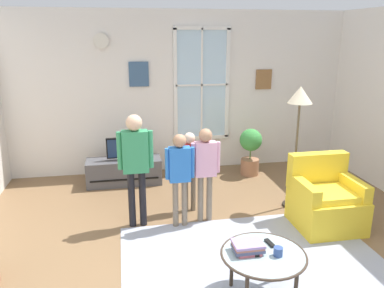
{
  "coord_description": "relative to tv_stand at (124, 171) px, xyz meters",
  "views": [
    {
      "loc": [
        -1.01,
        -3.27,
        2.31
      ],
      "look_at": [
        -0.21,
        1.0,
        1.06
      ],
      "focal_mm": 35.68,
      "sensor_mm": 36.0,
      "label": 1
    }
  ],
  "objects": [
    {
      "name": "back_wall",
      "position": [
        1.03,
        0.6,
        1.16
      ],
      "size": [
        5.73,
        0.17,
        2.71
      ],
      "color": "silver",
      "rests_on": "ground_plane"
    },
    {
      "name": "television",
      "position": [
        0.0,
        -0.0,
        0.39
      ],
      "size": [
        0.51,
        0.08,
        0.36
      ],
      "color": "#4C4C4C",
      "rests_on": "tv_stand"
    },
    {
      "name": "armchair",
      "position": [
        2.43,
        -1.87,
        0.12
      ],
      "size": [
        0.76,
        0.74,
        0.87
      ],
      "color": "yellow",
      "rests_on": "ground_plane"
    },
    {
      "name": "person_pink_shirt",
      "position": [
        0.99,
        -1.48,
        0.56
      ],
      "size": [
        0.37,
        0.17,
        1.22
      ],
      "color": "#726656",
      "rests_on": "ground_plane"
    },
    {
      "name": "potted_plant_by_window",
      "position": [
        2.11,
        0.03,
        0.25
      ],
      "size": [
        0.37,
        0.37,
        0.8
      ],
      "color": "#9E6B4C",
      "rests_on": "ground_plane"
    },
    {
      "name": "ground_plane",
      "position": [
        1.02,
        -2.56,
        -0.21
      ],
      "size": [
        6.33,
        6.8,
        0.02
      ],
      "primitive_type": "cube",
      "color": "brown"
    },
    {
      "name": "person_blue_shirt",
      "position": [
        0.66,
        -1.56,
        0.54
      ],
      "size": [
        0.36,
        0.16,
        1.18
      ],
      "color": "#726656",
      "rests_on": "ground_plane"
    },
    {
      "name": "floor_lamp",
      "position": [
        2.29,
        -1.28,
        1.19
      ],
      "size": [
        0.32,
        0.32,
        1.67
      ],
      "color": "black",
      "rests_on": "ground_plane"
    },
    {
      "name": "tv_stand",
      "position": [
        0.0,
        0.0,
        0.0
      ],
      "size": [
        1.17,
        0.43,
        0.41
      ],
      "color": "#4C4C51",
      "rests_on": "ground_plane"
    },
    {
      "name": "cup",
      "position": [
        1.28,
        -3.1,
        0.3
      ],
      "size": [
        0.08,
        0.08,
        0.08
      ],
      "primitive_type": "cylinder",
      "color": "#334C8C",
      "rests_on": "coffee_table"
    },
    {
      "name": "book_stack",
      "position": [
        1.04,
        -3.0,
        0.31
      ],
      "size": [
        0.26,
        0.2,
        0.1
      ],
      "color": "#B75765",
      "rests_on": "coffee_table"
    },
    {
      "name": "coffee_table",
      "position": [
        1.17,
        -3.05,
        0.23
      ],
      "size": [
        0.76,
        0.76,
        0.46
      ],
      "color": "#99B2B7",
      "rests_on": "ground_plane"
    },
    {
      "name": "remote_near_cup",
      "position": [
        1.29,
        -2.91,
        0.27
      ],
      "size": [
        0.06,
        0.14,
        0.02
      ],
      "primitive_type": "cube",
      "rotation": [
        0.0,
        0.0,
        0.16
      ],
      "color": "black",
      "rests_on": "coffee_table"
    },
    {
      "name": "area_rug",
      "position": [
        1.3,
        -2.69,
        -0.2
      ],
      "size": [
        2.76,
        2.36,
        0.01
      ],
      "primitive_type": "cube",
      "color": "#999EAD",
      "rests_on": "ground_plane"
    },
    {
      "name": "person_red_shirt",
      "position": [
        0.85,
        -1.15,
        0.48
      ],
      "size": [
        0.33,
        0.15,
        1.09
      ],
      "color": "#726656",
      "rests_on": "ground_plane"
    },
    {
      "name": "person_green_shirt",
      "position": [
        0.14,
        -1.45,
        0.69
      ],
      "size": [
        0.43,
        0.19,
        1.42
      ],
      "color": "black",
      "rests_on": "ground_plane"
    },
    {
      "name": "remote_near_books",
      "position": [
        1.1,
        -3.02,
        0.27
      ],
      "size": [
        0.04,
        0.14,
        0.02
      ],
      "primitive_type": "cube",
      "rotation": [
        0.0,
        0.0,
        0.02
      ],
      "color": "black",
      "rests_on": "coffee_table"
    }
  ]
}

